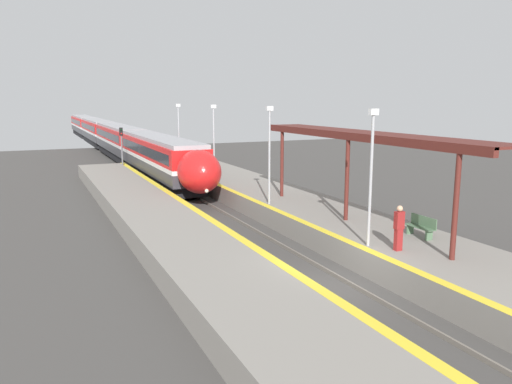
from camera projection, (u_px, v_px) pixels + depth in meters
name	position (u px, v px, depth m)	size (l,w,h in m)	color
ground_plane	(331.00, 287.00, 18.32)	(120.00, 120.00, 0.00)	#423F3D
rail_left	(314.00, 288.00, 18.01)	(0.08, 90.00, 0.15)	slate
rail_right	(347.00, 282.00, 18.61)	(0.08, 90.00, 0.15)	slate
train	(108.00, 135.00, 65.36)	(2.83, 79.28, 3.85)	black
platform_right	(420.00, 258.00, 19.95)	(4.96, 64.00, 1.06)	gray
platform_left	(236.00, 289.00, 16.69)	(4.08, 64.00, 1.06)	gray
platform_bench	(421.00, 226.00, 21.05)	(0.44, 1.49, 0.89)	#4C6B4C
person_waiting	(399.00, 227.00, 19.05)	(0.36, 0.23, 1.77)	maroon
railway_signal	(122.00, 147.00, 44.16)	(0.28, 0.28, 4.37)	#59595E
lamppost_near	(371.00, 169.00, 19.26)	(0.36, 0.20, 5.39)	#9E9EA3
lamppost_mid	(269.00, 149.00, 27.24)	(0.36, 0.20, 5.39)	#9E9EA3
lamppost_far	(214.00, 138.00, 35.23)	(0.36, 0.20, 5.39)	#9E9EA3
lamppost_farthest	(179.00, 131.00, 43.21)	(0.36, 0.20, 5.39)	#9E9EA3
station_canopy	(358.00, 138.00, 23.62)	(2.02, 16.38, 4.22)	#511E19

